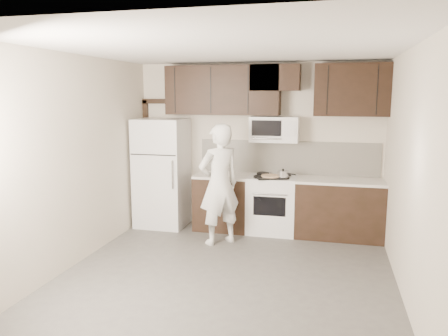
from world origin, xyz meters
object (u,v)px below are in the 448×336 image
at_px(refrigerator, 162,173).
at_px(person, 219,184).
at_px(stove, 272,204).
at_px(microwave, 274,129).

xyz_separation_m(refrigerator, person, (1.16, -0.67, -0.01)).
height_order(stove, person, person).
bearing_deg(refrigerator, stove, 1.51).
relative_size(refrigerator, person, 1.01).
relative_size(microwave, person, 0.43).
bearing_deg(refrigerator, person, -29.94).
bearing_deg(refrigerator, microwave, 5.15).
xyz_separation_m(stove, person, (-0.69, -0.72, 0.43)).
xyz_separation_m(microwave, refrigerator, (-1.85, -0.17, -0.75)).
bearing_deg(microwave, refrigerator, -174.85).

